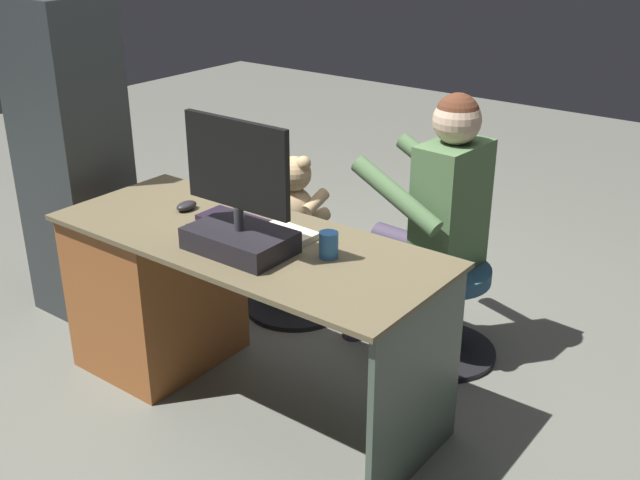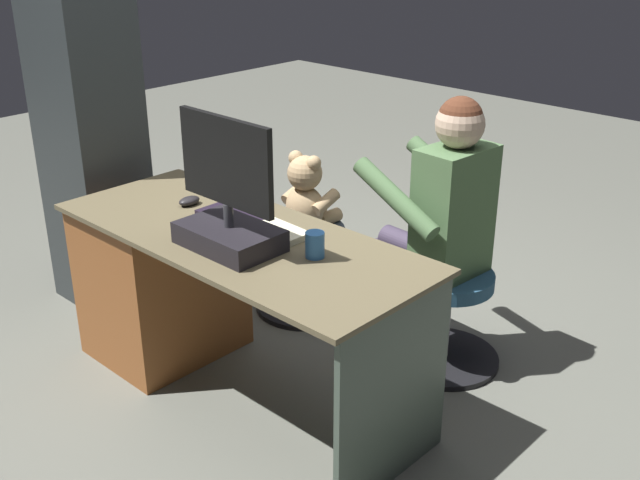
% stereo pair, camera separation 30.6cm
% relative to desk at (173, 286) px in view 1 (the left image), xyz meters
% --- Properties ---
extents(ground_plane, '(10.00, 10.00, 0.00)m').
position_rel_desk_xyz_m(ground_plane, '(-0.43, -0.37, -0.38)').
color(ground_plane, '#63645A').
extents(desk, '(1.57, 0.64, 0.71)m').
position_rel_desk_xyz_m(desk, '(0.00, 0.00, 0.00)').
color(desk, brown).
rests_on(desk, ground_plane).
extents(monitor, '(0.45, 0.24, 0.48)m').
position_rel_desk_xyz_m(monitor, '(-0.50, 0.10, 0.47)').
color(monitor, black).
rests_on(monitor, desk).
extents(keyboard, '(0.42, 0.14, 0.02)m').
position_rel_desk_xyz_m(keyboard, '(-0.36, -0.08, 0.35)').
color(keyboard, black).
rests_on(keyboard, desk).
extents(computer_mouse, '(0.06, 0.10, 0.04)m').
position_rel_desk_xyz_m(computer_mouse, '(-0.05, -0.06, 0.35)').
color(computer_mouse, black).
rests_on(computer_mouse, desk).
extents(cup, '(0.07, 0.07, 0.09)m').
position_rel_desk_xyz_m(cup, '(-0.78, -0.05, 0.38)').
color(cup, '#3372BF').
rests_on(cup, desk).
extents(tv_remote, '(0.11, 0.15, 0.02)m').
position_rel_desk_xyz_m(tv_remote, '(-0.25, 0.02, 0.34)').
color(tv_remote, black).
rests_on(tv_remote, desk).
extents(notebook_binder, '(0.24, 0.31, 0.02)m').
position_rel_desk_xyz_m(notebook_binder, '(-0.54, -0.02, 0.35)').
color(notebook_binder, beige).
rests_on(notebook_binder, desk).
extents(office_chair_teddy, '(0.50, 0.50, 0.43)m').
position_rel_desk_xyz_m(office_chair_teddy, '(-0.10, -0.70, -0.14)').
color(office_chair_teddy, black).
rests_on(office_chair_teddy, ground_plane).
extents(teddy_bear, '(0.26, 0.26, 0.37)m').
position_rel_desk_xyz_m(teddy_bear, '(-0.10, -0.71, 0.22)').
color(teddy_bear, tan).
rests_on(teddy_bear, office_chair_teddy).
extents(visitor_chair, '(0.49, 0.49, 0.43)m').
position_rel_desk_xyz_m(visitor_chair, '(-0.88, -0.76, -0.13)').
color(visitor_chair, black).
rests_on(visitor_chair, ground_plane).
extents(person, '(0.57, 0.50, 1.18)m').
position_rel_desk_xyz_m(person, '(-0.80, -0.75, 0.31)').
color(person, '#4D6C43').
rests_on(person, ground_plane).
extents(equipment_rack, '(0.44, 0.36, 1.50)m').
position_rel_desk_xyz_m(equipment_rack, '(0.73, -0.09, 0.37)').
color(equipment_rack, '#2A2F31').
rests_on(equipment_rack, ground_plane).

